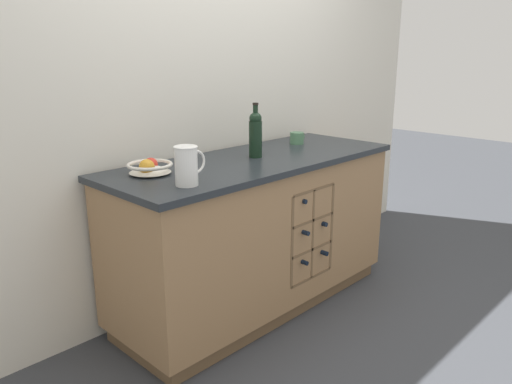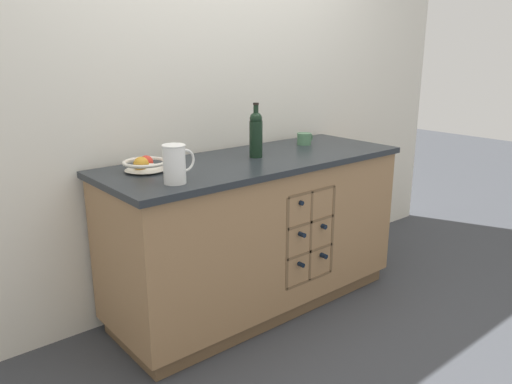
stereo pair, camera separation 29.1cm
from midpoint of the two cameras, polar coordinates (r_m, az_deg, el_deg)
The scene contains 7 objects.
ground_plane at distance 3.19m, azimuth -2.68°, elevation -12.57°, with size 14.00×14.00×0.00m, color #383A3F.
back_wall at distance 3.11m, azimuth -8.03°, elevation 11.27°, with size 4.40×0.06×2.55m, color silver.
kitchen_island at distance 2.99m, azimuth -2.74°, elevation -4.68°, with size 1.83×0.70×0.92m.
fruit_bowl at distance 2.57m, azimuth -15.27°, elevation 2.77°, with size 0.23×0.23×0.08m.
white_pitcher at distance 2.31m, azimuth -11.52°, elevation 3.02°, with size 0.17×0.11×0.18m.
ceramic_mug at distance 3.30m, azimuth 2.20°, elevation 6.16°, with size 0.12×0.09×0.08m.
standing_wine_bottle at distance 2.86m, azimuth -2.99°, elevation 6.71°, with size 0.08×0.08×0.31m.
Camera 1 is at (-2.01, -1.95, 1.52)m, focal length 35.00 mm.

